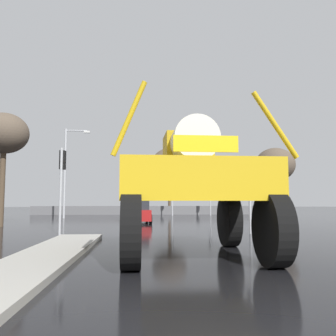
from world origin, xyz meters
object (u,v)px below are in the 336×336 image
oversize_sprayer (190,186)px  traffic_signal_far_right (172,190)px  traffic_signal_near_right (248,178)px  sedan_ahead (136,212)px  traffic_signal_far_left (210,192)px  bare_tree_left (4,135)px  bare_tree_right (275,165)px  traffic_signal_near_left (62,171)px  bare_tree_far_center (169,163)px  streetlight_far_left (67,168)px

oversize_sprayer → traffic_signal_far_right: (1.44, 25.38, 0.62)m
oversize_sprayer → traffic_signal_near_right: oversize_sprayer is taller
sedan_ahead → traffic_signal_far_left: (7.06, 10.82, 1.63)m
traffic_signal_near_right → bare_tree_left: 14.23m
oversize_sprayer → traffic_signal_far_right: size_ratio=1.60×
bare_tree_left → bare_tree_right: bearing=23.9°
traffic_signal_near_left → bare_tree_right: bearing=42.7°
sedan_ahead → traffic_signal_near_right: size_ratio=1.21×
traffic_signal_far_left → bare_tree_left: (-14.72, -14.05, 2.99)m
traffic_signal_near_right → bare_tree_right: bearing=64.9°
oversize_sprayer → bare_tree_left: size_ratio=0.84×
bare_tree_far_center → traffic_signal_far_right: bearing=-88.0°
traffic_signal_far_right → streetlight_far_left: 10.57m
bare_tree_left → traffic_signal_far_right: bearing=52.1°
oversize_sprayer → bare_tree_far_center: size_ratio=0.78×
oversize_sprayer → streetlight_far_left: size_ratio=0.73×
traffic_signal_far_left → bare_tree_left: size_ratio=0.49×
sedan_ahead → bare_tree_far_center: (3.18, 13.52, 4.78)m
traffic_signal_near_left → bare_tree_far_center: size_ratio=0.54×
sedan_ahead → traffic_signal_far_right: size_ratio=1.23×
oversize_sprayer → sedan_ahead: bearing=5.4°
traffic_signal_far_left → bare_tree_right: size_ratio=0.54×
bare_tree_right → sedan_ahead: bearing=-155.5°
traffic_signal_far_left → streetlight_far_left: streetlight_far_left is taller
traffic_signal_near_right → bare_tree_left: bare_tree_left is taller
traffic_signal_far_left → bare_tree_right: (4.66, -5.47, 2.17)m
sedan_ahead → streetlight_far_left: 9.29m
oversize_sprayer → bare_tree_right: (9.88, 19.91, 2.62)m
bare_tree_right → bare_tree_far_center: size_ratio=0.84×
sedan_ahead → bare_tree_right: size_ratio=0.71×
sedan_ahead → bare_tree_far_center: bearing=-17.9°
sedan_ahead → bare_tree_far_center: size_ratio=0.60×
oversize_sprayer → traffic_signal_far_left: 25.91m
oversize_sprayer → traffic_signal_near_left: (-4.93, 6.23, 0.89)m
oversize_sprayer → bare_tree_far_center: (1.34, 28.08, 3.60)m
traffic_signal_near_left → bare_tree_right: bare_tree_right is taller
bare_tree_left → streetlight_far_left: bearing=80.0°
oversize_sprayer → sedan_ahead: 14.72m
traffic_signal_near_right → bare_tree_right: size_ratio=0.58×
traffic_signal_near_right → streetlight_far_left: bearing=128.2°
traffic_signal_far_right → bare_tree_left: 18.02m
traffic_signal_far_left → bare_tree_far_center: (-3.88, 2.70, 3.14)m
oversize_sprayer → traffic_signal_far_left: size_ratio=1.71×
streetlight_far_left → bare_tree_left: size_ratio=1.15×
streetlight_far_left → bare_tree_left: 9.54m
streetlight_far_left → bare_tree_far_center: streetlight_far_left is taller
traffic_signal_near_left → bare_tree_far_center: bearing=74.0°
traffic_signal_near_left → traffic_signal_far_right: (6.36, 19.14, -0.27)m
traffic_signal_far_right → bare_tree_far_center: 4.02m
streetlight_far_left → bare_tree_left: streetlight_far_left is taller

